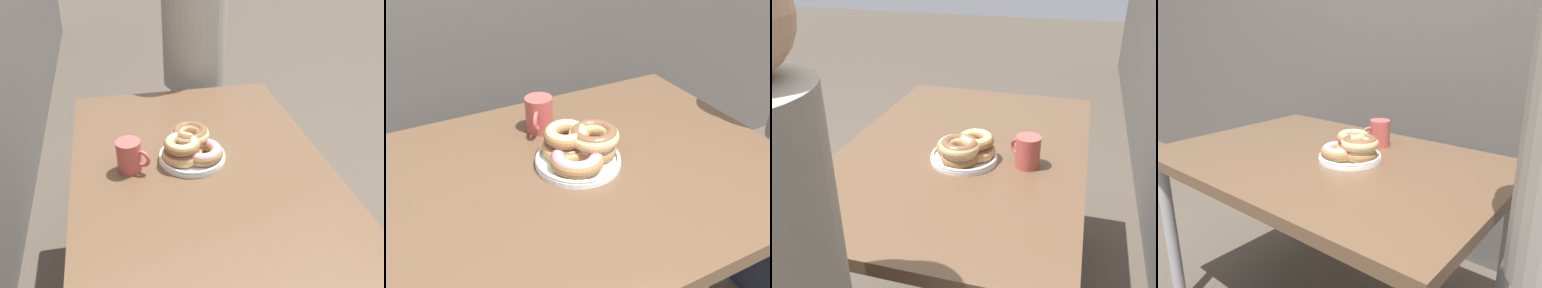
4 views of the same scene
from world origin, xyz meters
TOP-DOWN VIEW (x-y plane):
  - dining_table at (0.00, 0.34)m, footprint 1.25×0.84m
  - donut_plate at (0.09, 0.36)m, footprint 0.25×0.23m
  - coffee_mug at (0.06, 0.57)m, footprint 0.09×0.11m

SIDE VIEW (x-z plane):
  - dining_table at x=0.00m, z-range 0.29..1.01m
  - donut_plate at x=0.09m, z-range 0.72..0.82m
  - coffee_mug at x=0.06m, z-range 0.72..0.83m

